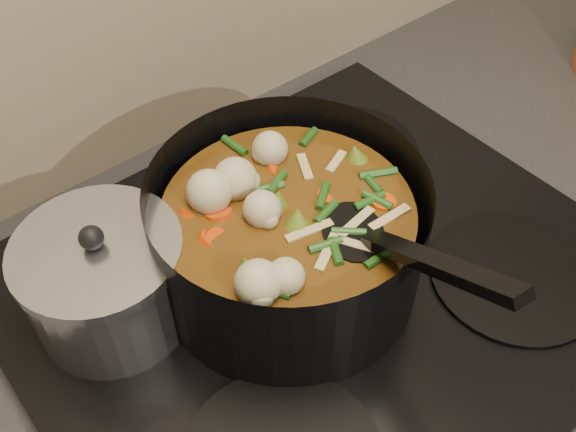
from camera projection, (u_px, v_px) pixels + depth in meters
stovetop at (322, 283)px, 0.69m from camera, size 0.62×0.54×0.03m
stockpot at (289, 237)px, 0.64m from camera, size 0.34×0.41×0.20m
saucepan at (106, 281)px, 0.62m from camera, size 0.16×0.16×0.13m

